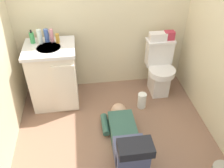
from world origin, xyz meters
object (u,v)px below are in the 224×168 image
toilet (159,68)px  faucet (49,37)px  tissue_box (158,36)px  bottle_clear (40,37)px  toiletry_bag (169,35)px  bottle_amber (58,38)px  paper_towel_roll (142,101)px  person_plumber (126,139)px  bottle_pink (52,36)px  soap_dispenser (32,38)px  bottle_blue (46,35)px  vanity_cabinet (54,75)px

toilet → faucet: bearing=175.5°
tissue_box → bottle_clear: size_ratio=1.27×
toiletry_bag → bottle_amber: (-1.40, -0.04, 0.07)m
toiletry_bag → bottle_clear: 1.60m
paper_towel_roll → toiletry_bag: bearing=45.4°
bottle_amber → person_plumber: bearing=-57.3°
bottle_pink → paper_towel_roll: size_ratio=0.76×
tissue_box → toiletry_bag: bearing=0.0°
bottle_pink → toilet: bearing=-3.8°
tissue_box → soap_dispenser: size_ratio=1.33×
bottle_amber → toiletry_bag: bearing=1.6°
person_plumber → tissue_box: bearing=60.9°
toilet → bottle_amber: size_ratio=6.55×
toilet → person_plumber: 1.17m
soap_dispenser → bottle_blue: (0.17, 0.01, 0.01)m
toiletry_bag → bottle_pink: bottle_pink is taller
bottle_clear → vanity_cabinet: bearing=-45.1°
bottle_amber → vanity_cabinet: bearing=-140.0°
vanity_cabinet → bottle_amber: size_ratio=7.16×
vanity_cabinet → person_plumber: 1.23m
paper_towel_roll → bottle_blue: bearing=159.2°
faucet → bottle_blue: size_ratio=0.64×
bottle_amber → paper_towel_roll: bottle_amber is taller
toiletry_bag → bottle_blue: (-1.52, 0.01, 0.09)m
toilet → bottle_pink: bottle_pink is taller
soap_dispenser → bottle_clear: 0.10m
vanity_cabinet → bottle_pink: bearing=74.1°
bottle_pink → bottle_amber: bottle_pink is taller
bottle_clear → bottle_pink: size_ratio=1.08×
vanity_cabinet → tissue_box: (1.35, 0.13, 0.38)m
toilet → tissue_box: tissue_box is taller
bottle_clear → paper_towel_roll: 1.49m
bottle_clear → bottle_blue: 0.09m
soap_dispenser → toilet: bearing=-3.3°
paper_towel_roll → soap_dispenser: bearing=162.3°
bottle_pink → bottle_amber: (0.07, -0.04, -0.02)m
person_plumber → bottle_blue: size_ratio=6.78×
bottle_pink → vanity_cabinet: bearing=-105.9°
bottle_clear → bottle_blue: (0.08, 0.04, -0.01)m
toilet → paper_towel_roll: size_ratio=3.56×
toilet → vanity_cabinet: 1.39m
faucet → soap_dispenser: bearing=-174.0°
faucet → bottle_blue: bearing=-165.1°
bottle_pink → faucet: bearing=151.3°
bottle_amber → paper_towel_roll: size_ratio=0.54×
tissue_box → bottle_clear: 1.45m
vanity_cabinet → person_plumber: bearing=-50.9°
toilet → faucet: 1.49m
faucet → toiletry_bag: 1.50m
person_plumber → tissue_box: size_ratio=4.84×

